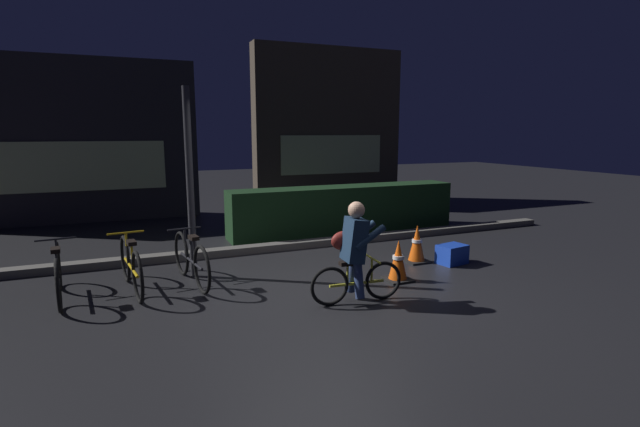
% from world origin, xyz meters
% --- Properties ---
extents(ground_plane, '(40.00, 40.00, 0.00)m').
position_xyz_m(ground_plane, '(0.00, 0.00, 0.00)').
color(ground_plane, black).
extents(sidewalk_curb, '(12.00, 0.24, 0.12)m').
position_xyz_m(sidewalk_curb, '(0.00, 2.20, 0.06)').
color(sidewalk_curb, '#56544F').
rests_on(sidewalk_curb, ground).
extents(hedge_row, '(4.80, 0.70, 0.95)m').
position_xyz_m(hedge_row, '(1.80, 3.10, 0.48)').
color(hedge_row, black).
rests_on(hedge_row, ground).
extents(storefront_left, '(5.18, 0.54, 3.69)m').
position_xyz_m(storefront_left, '(-3.23, 6.50, 1.84)').
color(storefront_left, '#262328').
rests_on(storefront_left, ground).
extents(storefront_right, '(4.47, 0.54, 4.43)m').
position_xyz_m(storefront_right, '(3.26, 7.20, 2.20)').
color(storefront_right, '#42382D').
rests_on(storefront_right, ground).
extents(street_post, '(0.10, 0.10, 2.66)m').
position_xyz_m(street_post, '(-1.51, 1.20, 1.33)').
color(street_post, '#2D2D33').
rests_on(street_post, ground).
extents(parked_bike_leftmost, '(0.46, 1.57, 0.73)m').
position_xyz_m(parked_bike_leftmost, '(-3.18, 0.88, 0.33)').
color(parked_bike_leftmost, black).
rests_on(parked_bike_leftmost, ground).
extents(parked_bike_left_mid, '(0.46, 1.61, 0.74)m').
position_xyz_m(parked_bike_left_mid, '(-2.35, 0.86, 0.34)').
color(parked_bike_left_mid, black).
rests_on(parked_bike_left_mid, ground).
extents(parked_bike_center_left, '(0.46, 1.58, 0.73)m').
position_xyz_m(parked_bike_center_left, '(-1.59, 0.89, 0.33)').
color(parked_bike_center_left, black).
rests_on(parked_bike_center_left, ground).
extents(traffic_cone_near, '(0.36, 0.36, 0.58)m').
position_xyz_m(traffic_cone_near, '(1.09, -0.10, 0.28)').
color(traffic_cone_near, black).
rests_on(traffic_cone_near, ground).
extents(traffic_cone_far, '(0.36, 0.36, 0.60)m').
position_xyz_m(traffic_cone_far, '(1.87, 0.60, 0.29)').
color(traffic_cone_far, black).
rests_on(traffic_cone_far, ground).
extents(blue_crate, '(0.49, 0.40, 0.30)m').
position_xyz_m(blue_crate, '(2.33, 0.30, 0.15)').
color(blue_crate, '#193DB7').
rests_on(blue_crate, ground).
extents(cyclist, '(1.19, 0.54, 1.25)m').
position_xyz_m(cyclist, '(0.14, -0.61, 0.63)').
color(cyclist, black).
rests_on(cyclist, ground).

